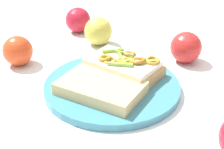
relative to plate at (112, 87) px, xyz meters
name	(u,v)px	position (x,y,z in m)	size (l,w,h in m)	color
ground_plane	(112,90)	(0.00, 0.00, -0.01)	(2.00, 2.00, 0.00)	silver
plate	(112,87)	(0.00, 0.00, 0.00)	(0.27, 0.27, 0.02)	teal
sandwich	(124,67)	(-0.04, 0.00, 0.03)	(0.12, 0.16, 0.05)	tan
bread_slice_side	(99,87)	(0.04, 0.00, 0.02)	(0.16, 0.10, 0.02)	tan
apple_0	(78,20)	(-0.23, -0.24, 0.03)	(0.07, 0.07, 0.07)	#AF192C
apple_1	(98,31)	(-0.18, -0.14, 0.03)	(0.07, 0.07, 0.07)	gold
apple_2	(18,51)	(0.01, -0.24, 0.03)	(0.07, 0.07, 0.07)	red
apple_3	(186,47)	(-0.20, 0.08, 0.03)	(0.07, 0.07, 0.07)	red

